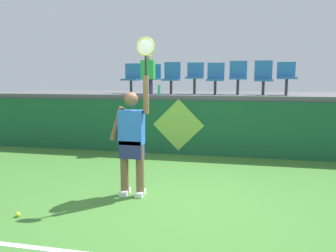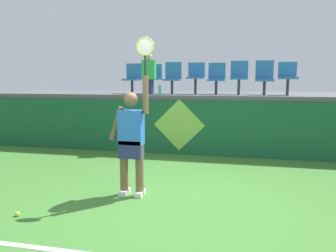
% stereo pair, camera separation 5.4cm
% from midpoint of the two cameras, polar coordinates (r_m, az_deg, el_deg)
% --- Properties ---
extents(ground_plane, '(40.00, 40.00, 0.00)m').
position_cam_midpoint_polar(ground_plane, '(5.10, 1.68, -13.14)').
color(ground_plane, '#3D752D').
extents(court_back_wall, '(12.12, 0.20, 1.33)m').
position_cam_midpoint_polar(court_back_wall, '(8.10, 6.11, -0.32)').
color(court_back_wall, '#195633').
rests_on(court_back_wall, ground_plane).
extents(spectator_platform, '(12.12, 2.89, 0.12)m').
position_cam_midpoint_polar(spectator_platform, '(9.41, 7.15, 5.28)').
color(spectator_platform, '#56565B').
rests_on(spectator_platform, court_back_wall).
extents(tennis_player, '(0.75, 0.26, 2.47)m').
position_cam_midpoint_polar(tennis_player, '(5.22, -5.99, -2.11)').
color(tennis_player, white).
rests_on(tennis_player, ground_plane).
extents(tennis_ball, '(0.07, 0.07, 0.07)m').
position_cam_midpoint_polar(tennis_ball, '(5.07, -24.26, -13.65)').
color(tennis_ball, '#D1E533').
rests_on(tennis_ball, ground_plane).
extents(water_bottle, '(0.07, 0.07, 0.24)m').
position_cam_midpoint_polar(water_bottle, '(8.32, -1.21, 6.23)').
color(water_bottle, '#26B272').
rests_on(water_bottle, spectator_platform).
extents(stadium_chair_0, '(0.44, 0.42, 0.82)m').
position_cam_midpoint_polar(stadium_chair_0, '(9.16, -5.91, 8.42)').
color(stadium_chair_0, '#38383D').
rests_on(stadium_chair_0, spectator_platform).
extents(stadium_chair_1, '(0.44, 0.42, 0.79)m').
position_cam_midpoint_polar(stadium_chair_1, '(8.99, -2.43, 8.48)').
color(stadium_chair_1, '#38383D').
rests_on(stadium_chair_1, spectator_platform).
extents(stadium_chair_2, '(0.44, 0.42, 0.84)m').
position_cam_midpoint_polar(stadium_chair_2, '(8.88, 0.99, 8.52)').
color(stadium_chair_2, '#38383D').
rests_on(stadium_chair_2, spectator_platform).
extents(stadium_chair_3, '(0.44, 0.42, 0.82)m').
position_cam_midpoint_polar(stadium_chair_3, '(8.77, 5.02, 8.63)').
color(stadium_chair_3, '#38383D').
rests_on(stadium_chair_3, spectator_platform).
extents(stadium_chair_4, '(0.44, 0.42, 0.81)m').
position_cam_midpoint_polar(stadium_chair_4, '(8.72, 8.55, 8.35)').
color(stadium_chair_4, '#38383D').
rests_on(stadium_chair_4, spectator_platform).
extents(stadium_chair_5, '(0.44, 0.42, 0.86)m').
position_cam_midpoint_polar(stadium_chair_5, '(8.70, 12.35, 8.49)').
color(stadium_chair_5, '#38383D').
rests_on(stadium_chair_5, spectator_platform).
extents(stadium_chair_6, '(0.44, 0.42, 0.86)m').
position_cam_midpoint_polar(stadium_chair_6, '(8.72, 16.48, 8.20)').
color(stadium_chair_6, '#38383D').
rests_on(stadium_chair_6, spectator_platform).
extents(stadium_chair_7, '(0.44, 0.42, 0.82)m').
position_cam_midpoint_polar(stadium_chair_7, '(8.76, 20.12, 8.13)').
color(stadium_chair_7, '#38383D').
rests_on(stadium_chair_7, spectator_platform).
extents(spectator_0, '(0.34, 0.20, 1.04)m').
position_cam_midpoint_polar(spectator_0, '(8.61, -3.13, 9.04)').
color(spectator_0, navy).
rests_on(spectator_0, spectator_platform).
extents(wall_signage_mount, '(1.27, 0.01, 1.37)m').
position_cam_midpoint_polar(wall_signage_mount, '(8.20, 2.10, -4.90)').
color(wall_signage_mount, '#195633').
rests_on(wall_signage_mount, ground_plane).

